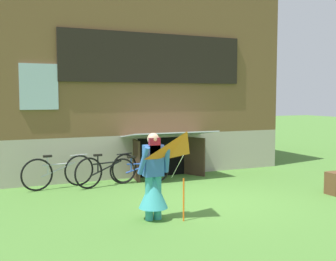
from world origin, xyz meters
The scene contains 7 objects.
ground_plane centered at (0.00, 0.00, 0.00)m, with size 60.00×60.00×0.00m, color #4C7F33.
log_house centered at (0.00, 5.50, 2.68)m, with size 8.14×6.13×5.36m.
person centered at (-1.60, -0.78, 0.65)m, with size 0.61×0.52×1.55m.
kite centered at (-1.17, -1.26, 1.24)m, with size 0.90×0.85×1.52m.
bicycle_blue centered at (-0.70, 2.31, 0.34)m, with size 1.50×0.34×0.69m.
bicycle_black centered at (-1.54, 2.32, 0.39)m, with size 1.72×0.53×0.81m.
bicycle_silver centered at (-2.67, 2.53, 0.39)m, with size 1.77×0.38×0.82m.
Camera 1 is at (-4.41, -7.63, 2.19)m, focal length 45.50 mm.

